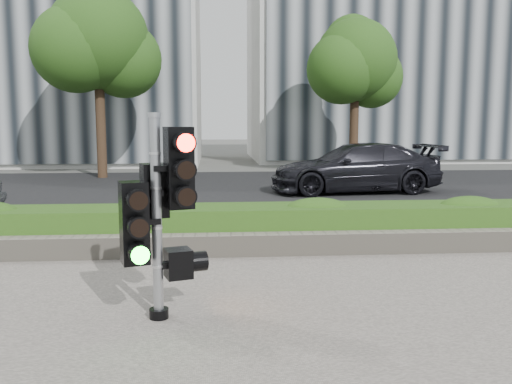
% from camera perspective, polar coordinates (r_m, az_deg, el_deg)
% --- Properties ---
extents(ground, '(120.00, 120.00, 0.00)m').
position_cam_1_polar(ground, '(6.83, -2.11, -10.77)').
color(ground, '#51514C').
rests_on(ground, ground).
extents(road, '(60.00, 13.00, 0.02)m').
position_cam_1_polar(road, '(16.62, -3.55, 0.06)').
color(road, black).
rests_on(road, ground).
extents(curb, '(60.00, 0.25, 0.12)m').
position_cam_1_polar(curb, '(9.85, -2.88, -4.73)').
color(curb, gray).
rests_on(curb, ground).
extents(stone_wall, '(12.00, 0.32, 0.34)m').
position_cam_1_polar(stone_wall, '(8.60, -2.65, -5.56)').
color(stone_wall, gray).
rests_on(stone_wall, sidewalk).
extents(hedge, '(12.00, 1.00, 0.68)m').
position_cam_1_polar(hedge, '(9.20, -2.79, -3.62)').
color(hedge, '#53912C').
rests_on(hedge, sidewalk).
extents(building_left, '(16.00, 9.00, 15.00)m').
position_cam_1_polar(building_left, '(31.21, -21.63, 16.80)').
color(building_left, '#B7B7B2').
rests_on(building_left, ground).
extents(building_right, '(18.00, 10.00, 12.00)m').
position_cam_1_polar(building_right, '(33.66, 15.55, 13.73)').
color(building_right, '#B7B7B2').
rests_on(building_right, ground).
extents(tree_left, '(4.61, 4.03, 7.34)m').
position_cam_1_polar(tree_left, '(21.66, -16.33, 14.84)').
color(tree_left, black).
rests_on(tree_left, ground).
extents(tree_right, '(4.10, 3.58, 6.53)m').
position_cam_1_polar(tree_right, '(22.89, 10.35, 13.17)').
color(tree_right, black).
rests_on(tree_right, ground).
extents(traffic_signal, '(0.80, 0.68, 2.19)m').
position_cam_1_polar(traffic_signal, '(5.81, -10.22, -1.49)').
color(traffic_signal, black).
rests_on(traffic_signal, sidewalk).
extents(car_dark, '(5.23, 2.44, 1.48)m').
position_cam_1_polar(car_dark, '(16.59, 10.40, 2.54)').
color(car_dark, black).
rests_on(car_dark, road).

